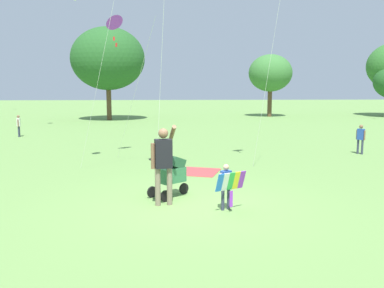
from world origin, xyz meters
name	(u,v)px	position (x,y,z in m)	size (l,w,h in m)	color
ground_plane	(190,205)	(0.00, 0.00, 0.00)	(120.00, 120.00, 0.00)	#668E47
treeline_distant	(156,67)	(-1.61, 24.27, 3.97)	(44.67, 7.17, 6.86)	brown
child_with_butterfly_kite	(227,183)	(0.78, -0.43, 0.61)	(0.70, 0.51, 1.03)	#33384C
person_adult_flyer	(163,159)	(-0.61, 0.03, 1.07)	(0.58, 0.61, 1.85)	#7F705B
stroller	(171,173)	(-0.43, 0.74, 0.61)	(1.03, 0.92, 1.03)	black
kite_orange_delta	(115,24)	(-2.45, 6.46, 4.89)	(2.00, 3.13, 5.21)	purple
person_sitting_far	(19,124)	(-8.33, 12.86, 0.66)	(0.19, 0.36, 1.13)	#33384C
person_couple_left	(361,137)	(6.98, 6.71, 0.69)	(0.28, 0.31, 1.16)	#33384C
picnic_blanket	(195,172)	(0.30, 3.66, 0.01)	(1.44, 1.32, 0.02)	#CC3D3D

